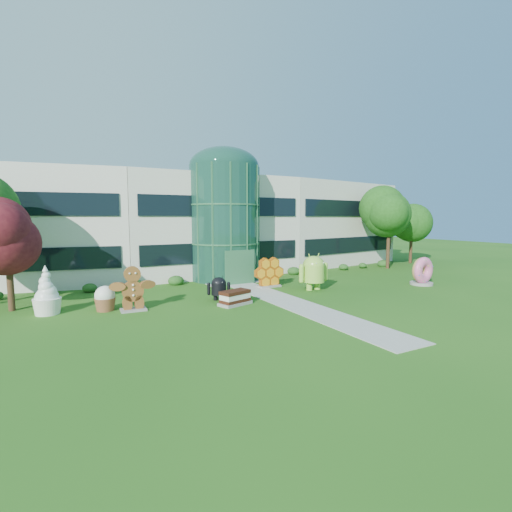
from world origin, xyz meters
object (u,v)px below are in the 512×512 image
android_green (314,270)px  gingerbread (133,288)px  android_black (219,287)px  donut (422,271)px

android_green → gingerbread: (-13.11, -0.07, -0.19)m
android_black → gingerbread: gingerbread is taller
android_green → android_black: (-7.63, 0.13, -0.61)m
android_green → donut: (8.99, -2.44, -0.37)m
android_black → donut: size_ratio=0.79×
donut → android_green: bearing=160.7°
gingerbread → android_green: bearing=2.3°
android_green → android_black: android_green is taller
donut → gingerbread: gingerbread is taller
android_black → gingerbread: size_ratio=0.63×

